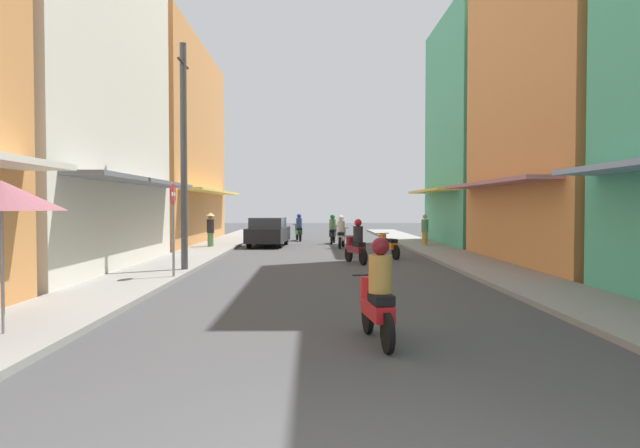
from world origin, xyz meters
name	(u,v)px	position (x,y,z in m)	size (l,w,h in m)	color
ground_plane	(324,261)	(0.00, 17.25, 0.00)	(93.48, 93.48, 0.00)	#424244
sidewalk_left	(186,259)	(-5.12, 17.25, 0.06)	(2.18, 50.49, 0.12)	gray
sidewalk_right	(461,259)	(5.12, 17.25, 0.06)	(2.18, 50.49, 0.12)	gray
building_left_mid	(27,27)	(-9.21, 13.97, 7.56)	(7.05, 10.72, 15.14)	silver
building_left_far	(149,145)	(-9.21, 27.00, 5.30)	(7.05, 13.72, 10.61)	#D88C4C
building_right_mid	(596,15)	(9.21, 15.48, 8.49)	(7.05, 10.13, 16.99)	#D88C4C
building_right_far	(500,132)	(9.21, 25.34, 5.83)	(7.05, 8.53, 11.68)	#4CB28C
motorbike_red	(377,296)	(0.54, 4.44, 0.70)	(0.55, 1.81, 1.58)	black
motorbike_white	(342,233)	(1.00, 23.57, 0.70)	(0.60, 1.80, 1.58)	black
motorbike_green	(299,229)	(-1.21, 29.25, 0.70)	(0.59, 1.80, 1.58)	black
motorbike_black	(333,231)	(0.69, 26.78, 0.70)	(0.56, 1.80, 1.58)	black
motorbike_maroon	(356,244)	(1.12, 16.12, 0.70)	(0.78, 1.73, 1.58)	black
motorbike_orange	(388,245)	(2.51, 18.15, 0.50)	(0.76, 1.74, 0.96)	black
parked_car	(268,232)	(-2.63, 24.68, 0.74)	(2.04, 4.21, 1.45)	black
pedestrian_crossing	(210,228)	(-5.23, 23.07, 0.97)	(0.44, 0.44, 1.72)	#598C59
pedestrian_foreground	(425,231)	(5.10, 23.93, 0.81)	(0.34, 0.34, 1.62)	#BF8C3F
vendor_umbrella	(1,196)	(-5.06, 4.62, 2.19)	(1.83, 1.83, 2.41)	#99999E
utility_pole	(184,156)	(-4.28, 13.32, 3.53)	(0.20, 1.20, 6.90)	#4C4C4F
street_sign_no_entry	(173,218)	(-4.18, 11.55, 1.72)	(0.07, 0.60, 2.65)	gray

